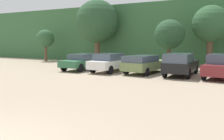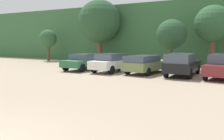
{
  "view_description": "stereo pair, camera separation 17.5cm",
  "coord_description": "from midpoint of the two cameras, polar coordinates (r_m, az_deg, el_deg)",
  "views": [
    {
      "loc": [
        5.6,
        -3.31,
        2.51
      ],
      "look_at": [
        -0.16,
        6.98,
        1.14
      ],
      "focal_mm": 40.62,
      "sensor_mm": 36.0,
      "label": 1
    },
    {
      "loc": [
        5.76,
        -3.22,
        2.51
      ],
      "look_at": [
        -0.16,
        6.98,
        1.14
      ],
      "focal_mm": 40.62,
      "sensor_mm": 36.0,
      "label": 2
    }
  ],
  "objects": [
    {
      "name": "parked_car_white",
      "position": [
        20.47,
        -0.43,
        1.79
      ],
      "size": [
        2.03,
        4.71,
        1.49
      ],
      "rotation": [
        0.0,
        0.0,
        1.52
      ],
      "color": "white",
      "rests_on": "ground_plane"
    },
    {
      "name": "tree_center_right",
      "position": [
        32.47,
        -14.93,
        6.82
      ],
      "size": [
        2.17,
        2.17,
        3.86
      ],
      "color": "brown",
      "rests_on": "ground_plane"
    },
    {
      "name": "parked_car_olive_green",
      "position": [
        19.52,
        7.1,
        1.44
      ],
      "size": [
        2.37,
        4.79,
        1.41
      ],
      "rotation": [
        0.0,
        0.0,
        1.46
      ],
      "color": "#6B7F4C",
      "rests_on": "ground_plane"
    },
    {
      "name": "parked_car_forest_green",
      "position": [
        21.89,
        -6.97,
        1.97
      ],
      "size": [
        1.89,
        4.19,
        1.38
      ],
      "rotation": [
        0.0,
        0.0,
        1.58
      ],
      "color": "#2D6642",
      "rests_on": "ground_plane"
    },
    {
      "name": "parked_car_black",
      "position": [
        18.62,
        14.93,
        1.35
      ],
      "size": [
        1.92,
        4.63,
        1.63
      ],
      "rotation": [
        0.0,
        0.0,
        1.61
      ],
      "color": "black",
      "rests_on": "ground_plane"
    },
    {
      "name": "parked_car_maroon",
      "position": [
        18.22,
        23.37,
        0.82
      ],
      "size": [
        2.16,
        4.24,
        1.62
      ],
      "rotation": [
        0.0,
        0.0,
        1.48
      ],
      "color": "maroon",
      "rests_on": "ground_plane"
    },
    {
      "name": "tree_far_right",
      "position": [
        28.71,
        -3.53,
        10.81
      ],
      "size": [
        4.76,
        4.76,
        7.02
      ],
      "color": "brown",
      "rests_on": "ground_plane"
    },
    {
      "name": "hillside_ridge",
      "position": [
        32.23,
        19.28,
        7.66
      ],
      "size": [
        108.0,
        12.0,
        6.59
      ],
      "primitive_type": "cube",
      "color": "#38663D",
      "rests_on": "ground_plane"
    },
    {
      "name": "tree_center",
      "position": [
        24.13,
        21.14,
        9.57
      ],
      "size": [
        3.2,
        3.2,
        5.6
      ],
      "color": "brown",
      "rests_on": "ground_plane"
    },
    {
      "name": "tree_right",
      "position": [
        23.25,
        12.58,
        7.75
      ],
      "size": [
        2.66,
        2.66,
        4.39
      ],
      "color": "brown",
      "rests_on": "ground_plane"
    }
  ]
}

